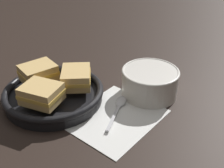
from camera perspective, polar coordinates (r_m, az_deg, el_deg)
name	(u,v)px	position (r m, az deg, el deg)	size (l,w,h in m)	color
ground_plane	(110,99)	(0.80, -0.48, -3.10)	(4.00, 4.00, 0.00)	black
napkin	(115,117)	(0.73, 0.58, -6.68)	(0.25, 0.22, 0.00)	white
soup_bowl	(150,81)	(0.80, 7.70, 0.64)	(0.16, 0.16, 0.08)	silver
spoon	(119,105)	(0.76, 1.52, -4.31)	(0.16, 0.07, 0.01)	silver
skillet	(54,94)	(0.80, -11.72, -2.07)	(0.28, 0.28, 0.04)	black
sandwich_near_left	(76,77)	(0.78, -7.30, 1.34)	(0.12, 0.12, 0.05)	#DBB26B
sandwich_near_right	(38,73)	(0.82, -14.72, 2.23)	(0.11, 0.10, 0.05)	#DBB26B
sandwich_far_left	(41,94)	(0.72, -14.14, -1.94)	(0.10, 0.11, 0.05)	#DBB26B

